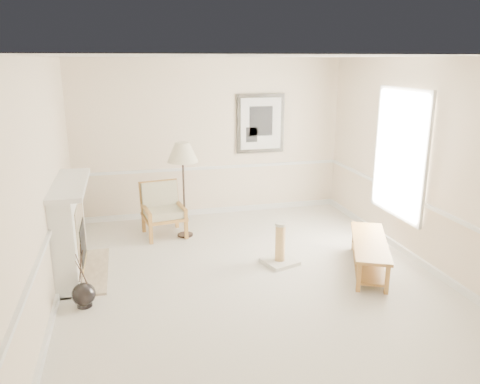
# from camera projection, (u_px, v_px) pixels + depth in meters

# --- Properties ---
(ground) EXTENTS (5.50, 5.50, 0.00)m
(ground) POSITION_uv_depth(u_px,v_px,m) (249.00, 274.00, 6.48)
(ground) COLOR silver
(ground) RESTS_ON ground
(room) EXTENTS (5.04, 5.54, 2.92)m
(room) POSITION_uv_depth(u_px,v_px,m) (258.00, 139.00, 6.07)
(room) COLOR beige
(room) RESTS_ON ground
(fireplace) EXTENTS (0.64, 1.64, 1.31)m
(fireplace) POSITION_uv_depth(u_px,v_px,m) (70.00, 230.00, 6.31)
(fireplace) COLOR white
(fireplace) RESTS_ON ground
(floor_vase) EXTENTS (0.28, 0.28, 0.82)m
(floor_vase) POSITION_uv_depth(u_px,v_px,m) (84.00, 295.00, 5.59)
(floor_vase) COLOR black
(floor_vase) RESTS_ON ground
(armchair) EXTENTS (0.76, 0.80, 0.88)m
(armchair) POSITION_uv_depth(u_px,v_px,m) (162.00, 207.00, 7.86)
(armchair) COLOR olive
(armchair) RESTS_ON ground
(floor_lamp) EXTENTS (0.66, 0.66, 1.59)m
(floor_lamp) POSITION_uv_depth(u_px,v_px,m) (183.00, 155.00, 7.50)
(floor_lamp) COLOR black
(floor_lamp) RESTS_ON ground
(bench) EXTENTS (1.05, 1.57, 0.44)m
(bench) POSITION_uv_depth(u_px,v_px,m) (369.00, 250.00, 6.54)
(bench) COLOR olive
(bench) RESTS_ON ground
(scratching_post) EXTENTS (0.56, 0.56, 0.63)m
(scratching_post) POSITION_uv_depth(u_px,v_px,m) (280.00, 251.00, 6.75)
(scratching_post) COLOR beige
(scratching_post) RESTS_ON ground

